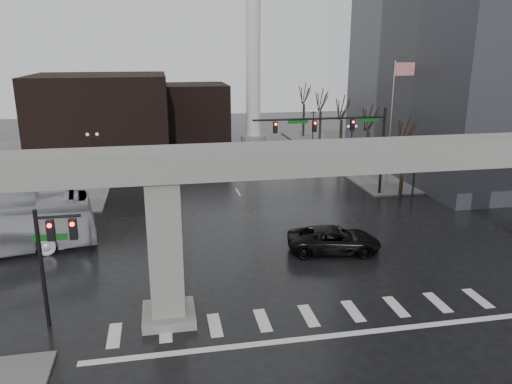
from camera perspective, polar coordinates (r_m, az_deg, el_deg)
The scene contains 21 objects.
ground at distance 27.16m, azimuth 5.41°, elevation -12.84°, with size 160.00×160.00×0.00m, color black.
sidewalk_ne at distance 68.60m, azimuth 18.02°, elevation 4.41°, with size 28.00×36.00×0.15m, color slate.
elevated_guideway at distance 24.97m, azimuth 8.61°, elevation 1.46°, with size 48.00×2.60×8.70m.
building_far_left at distance 65.62m, azimuth -17.24°, elevation 8.34°, with size 16.00×14.00×10.00m, color black.
building_far_mid at distance 75.45m, azimuth -7.23°, elevation 9.10°, with size 10.00×10.00×8.00m, color black.
smokestack at distance 69.94m, azimuth -0.32°, elevation 16.36°, with size 3.60×3.60×30.00m.
signal_mast_arm at distance 45.08m, azimuth 9.96°, elevation 6.61°, with size 12.12×0.43×8.00m.
signal_left_pole at distance 25.50m, azimuth -22.31°, elevation -5.94°, with size 2.30×0.30×6.00m.
flagpole_assembly at distance 50.27m, azimuth 15.57°, elevation 9.19°, with size 2.06×0.12×12.00m.
lamp_right_0 at distance 43.14m, azimuth 17.67°, elevation 2.46°, with size 1.22×0.32×5.11m.
lamp_right_1 at distance 55.54m, azimuth 10.87°, elevation 5.87°, with size 1.22×0.32×5.11m.
lamp_right_2 at distance 68.57m, azimuth 6.55°, elevation 7.98°, with size 1.22×0.32×5.11m.
lamp_left_0 at distance 38.54m, azimuth -20.38°, elevation 0.62°, with size 1.22×0.32×5.11m.
lamp_left_1 at distance 52.06m, azimuth -18.07°, elevation 4.68°, with size 1.22×0.32×5.11m.
lamp_left_2 at distance 65.77m, azimuth -16.70°, elevation 7.06°, with size 1.22×0.32×5.11m.
tree_right_0 at distance 47.21m, azimuth 16.42°, elevation 2.85°, with size 1.09×1.58×7.50m.
tree_right_1 at distance 54.26m, azimuth 12.62°, elevation 4.86°, with size 1.09×1.61×7.67m.
tree_right_2 at distance 61.53m, azimuth 9.68°, elevation 6.39°, with size 1.10×1.63×7.85m.
tree_right_3 at distance 68.97m, azimuth 7.36°, elevation 7.58°, with size 1.11×1.66×8.02m.
tree_right_4 at distance 76.52m, azimuth 5.49°, elevation 8.53°, with size 1.12×1.69×8.19m.
pickup_truck at distance 33.69m, azimuth 8.90°, elevation -5.41°, with size 2.84×6.16×1.71m, color black.
Camera 1 is at (-6.95, -22.73, 13.15)m, focal length 35.00 mm.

